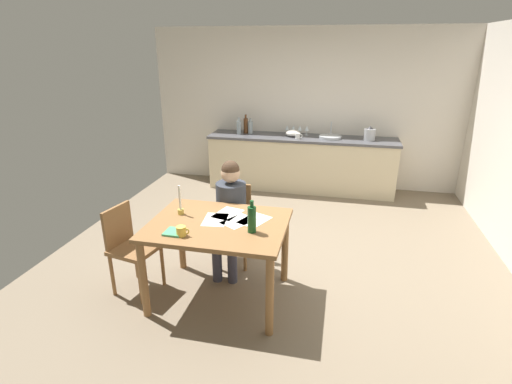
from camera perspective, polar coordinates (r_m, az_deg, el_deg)
name	(u,v)px	position (r m, az deg, el deg)	size (l,w,h in m)	color
ground_plane	(278,253)	(4.70, 3.28, -8.92)	(5.20, 5.20, 0.04)	#7A6B56
wall_back	(305,109)	(6.74, 7.25, 12.02)	(5.20, 0.12, 2.60)	silver
kitchen_counter	(301,163)	(6.58, 6.60, 4.24)	(3.08, 0.64, 0.90)	beige
dining_table	(218,234)	(3.61, -5.56, -6.15)	(1.25, 0.96, 0.79)	olive
chair_at_table	(233,220)	(4.33, -3.35, -4.14)	(0.43, 0.43, 0.87)	olive
person_seated	(230,209)	(4.12, -3.84, -2.57)	(0.34, 0.61, 1.19)	#333842
chair_side_empty	(130,245)	(3.99, -18.02, -7.42)	(0.47, 0.47, 0.87)	olive
coffee_mug	(181,231)	(3.35, -10.91, -5.67)	(0.12, 0.08, 0.09)	#F2CC4C
candlestick	(180,206)	(3.76, -11.05, -2.06)	(0.06, 0.06, 0.29)	gold
book_magazine	(174,232)	(3.43, -11.92, -5.77)	(0.16, 0.16, 0.02)	#48A171
paper_letter	(228,214)	(3.74, -4.17, -3.18)	(0.21, 0.30, 0.00)	white
paper_bill	(238,221)	(3.58, -2.64, -4.29)	(0.21, 0.30, 0.00)	white
paper_envelope	(254,220)	(3.60, -0.24, -4.13)	(0.21, 0.30, 0.00)	white
paper_receipt	(215,220)	(3.62, -5.99, -4.05)	(0.21, 0.30, 0.00)	white
wine_bottle_on_table	(252,219)	(3.33, -0.62, -3.96)	(0.08, 0.08, 0.29)	#194C23
sink_unit	(330,137)	(6.44, 10.85, 7.98)	(0.36, 0.36, 0.24)	#B2B7BC
bottle_oil	(239,127)	(6.62, -2.52, 9.50)	(0.08, 0.08, 0.27)	#8C999E
bottle_vinegar	(246,125)	(6.68, -1.51, 9.77)	(0.07, 0.07, 0.32)	#593319
bottle_wine_red	(250,127)	(6.65, -0.82, 9.50)	(0.08, 0.08, 0.26)	#8C999E
mixing_bowl	(293,133)	(6.48, 5.44, 8.61)	(0.23, 0.23, 0.11)	white
stovetop_kettle	(370,134)	(6.43, 16.36, 8.19)	(0.18, 0.18, 0.22)	#B7BABF
wine_glass_near_sink	(307,129)	(6.58, 7.48, 9.22)	(0.07, 0.07, 0.15)	silver
wine_glass_by_kettle	(300,128)	(6.60, 6.46, 9.28)	(0.07, 0.07, 0.15)	silver
wine_glass_back_left	(293,128)	(6.61, 5.51, 9.34)	(0.07, 0.07, 0.15)	silver
wine_glass_back_right	(287,128)	(6.62, 4.59, 9.39)	(0.07, 0.07, 0.15)	silver
teacup_on_counter	(298,136)	(6.32, 6.19, 8.19)	(0.11, 0.08, 0.09)	white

